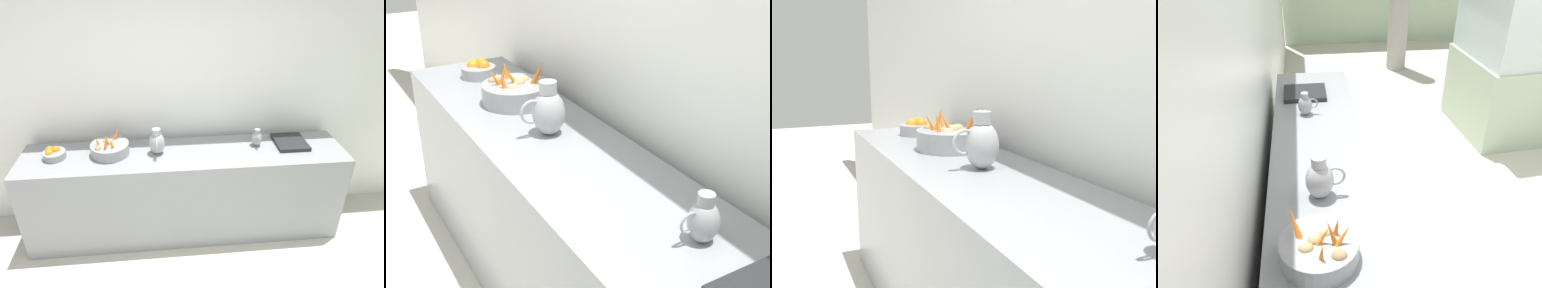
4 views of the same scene
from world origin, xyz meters
The scene contains 3 objects.
vegetable_colander centered at (-1.58, -0.80, 0.99)m, with size 0.35×0.35×0.24m.
orange_bowl centered at (-1.56, -1.31, 0.98)m, with size 0.21×0.21×0.11m.
metal_pitcher_tall centered at (-1.55, -0.37, 1.05)m, with size 0.21×0.15×0.25m.
Camera 3 is at (-0.72, 1.31, 1.41)m, focal length 41.12 mm.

